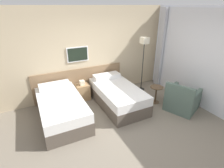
# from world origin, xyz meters

# --- Properties ---
(ground_plane) EXTENTS (16.00, 16.00, 0.00)m
(ground_plane) POSITION_xyz_m (0.00, 0.00, 0.00)
(ground_plane) COLOR slate
(wall_headboard) EXTENTS (10.00, 0.10, 2.70)m
(wall_headboard) POSITION_xyz_m (-0.04, 2.14, 1.30)
(wall_headboard) COLOR #C6B28E
(wall_headboard) RESTS_ON ground_plane
(wall_window) EXTENTS (0.21, 4.61, 2.70)m
(wall_window) POSITION_xyz_m (2.36, -0.09, 1.34)
(wall_window) COLOR white
(wall_window) RESTS_ON ground_plane
(bed_near_door) EXTENTS (1.04, 1.95, 0.71)m
(bed_near_door) POSITION_xyz_m (-1.37, 1.11, 0.30)
(bed_near_door) COLOR brown
(bed_near_door) RESTS_ON ground_plane
(bed_near_window) EXTENTS (1.04, 1.95, 0.71)m
(bed_near_window) POSITION_xyz_m (0.23, 1.11, 0.30)
(bed_near_window) COLOR brown
(bed_near_window) RESTS_ON ground_plane
(nightstand) EXTENTS (0.39, 0.34, 0.63)m
(nightstand) POSITION_xyz_m (-0.57, 1.86, 0.26)
(nightstand) COLOR #9E7A51
(nightstand) RESTS_ON ground_plane
(floor_lamp) EXTENTS (0.24, 0.24, 1.80)m
(floor_lamp) POSITION_xyz_m (1.45, 1.62, 1.47)
(floor_lamp) COLOR black
(floor_lamp) RESTS_ON ground_plane
(side_table) EXTENTS (0.37, 0.37, 0.52)m
(side_table) POSITION_xyz_m (1.32, 0.69, 0.36)
(side_table) COLOR brown
(side_table) RESTS_ON ground_plane
(armchair) EXTENTS (1.05, 1.02, 0.84)m
(armchair) POSITION_xyz_m (1.73, 0.07, 0.28)
(armchair) COLOR #4C6056
(armchair) RESTS_ON ground_plane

